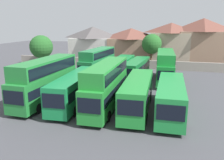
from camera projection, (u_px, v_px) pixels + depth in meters
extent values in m
plane|color=#424247|center=(133.00, 74.00, 43.23)|extent=(140.00, 140.00, 0.00)
cube|color=gray|center=(139.00, 64.00, 48.81)|extent=(56.00, 0.50, 1.80)
cube|color=#227B32|center=(46.00, 87.00, 27.75)|extent=(2.84, 11.28, 3.08)
cube|color=black|center=(13.00, 98.00, 22.41)|extent=(2.28, 0.13, 1.38)
cube|color=black|center=(46.00, 84.00, 27.66)|extent=(2.86, 10.38, 0.97)
cube|color=#227B32|center=(46.00, 66.00, 27.45)|extent=(2.78, 10.71, 1.69)
cube|color=black|center=(46.00, 66.00, 27.45)|extent=(2.86, 10.16, 1.18)
cylinder|color=black|center=(38.00, 108.00, 24.50)|extent=(0.32, 1.11, 1.10)
cylinder|color=black|center=(19.00, 106.00, 25.15)|extent=(0.32, 1.11, 1.10)
cylinder|color=black|center=(69.00, 91.00, 30.98)|extent=(0.32, 1.11, 1.10)
cylinder|color=black|center=(53.00, 89.00, 31.64)|extent=(0.32, 1.11, 1.10)
cube|color=#178140|center=(76.00, 88.00, 27.09)|extent=(3.19, 11.78, 3.09)
cube|color=black|center=(53.00, 101.00, 21.45)|extent=(2.18, 0.21, 1.39)
cube|color=black|center=(76.00, 85.00, 27.01)|extent=(3.17, 10.85, 0.97)
cylinder|color=black|center=(74.00, 111.00, 23.76)|extent=(0.37, 1.12, 1.10)
cylinder|color=black|center=(53.00, 109.00, 24.20)|extent=(0.37, 1.12, 1.10)
cylinder|color=black|center=(94.00, 91.00, 30.63)|extent=(0.37, 1.12, 1.10)
cylinder|color=black|center=(77.00, 90.00, 31.07)|extent=(0.37, 1.12, 1.10)
cube|color=#228730|center=(106.00, 92.00, 25.66)|extent=(2.66, 11.35, 3.08)
cube|color=black|center=(89.00, 106.00, 20.23)|extent=(2.13, 0.13, 1.38)
cube|color=black|center=(106.00, 89.00, 25.58)|extent=(2.68, 10.45, 0.97)
cube|color=#228730|center=(107.00, 71.00, 25.38)|extent=(2.60, 10.78, 1.57)
cube|color=black|center=(107.00, 71.00, 25.38)|extent=(2.68, 10.22, 1.10)
cylinder|color=black|center=(108.00, 116.00, 22.42)|extent=(0.32, 1.11, 1.10)
cylinder|color=black|center=(86.00, 114.00, 22.94)|extent=(0.32, 1.11, 1.10)
cylinder|color=black|center=(122.00, 95.00, 29.03)|extent=(0.32, 1.11, 1.10)
cylinder|color=black|center=(105.00, 94.00, 29.54)|extent=(0.32, 1.11, 1.10)
cube|color=#208932|center=(138.00, 93.00, 25.18)|extent=(3.07, 11.41, 3.10)
cube|color=black|center=(130.00, 108.00, 19.71)|extent=(2.24, 0.19, 1.40)
cube|color=black|center=(138.00, 90.00, 25.09)|extent=(3.07, 10.51, 0.98)
cylinder|color=black|center=(146.00, 118.00, 21.93)|extent=(0.35, 1.11, 1.10)
cylinder|color=black|center=(121.00, 116.00, 22.42)|extent=(0.35, 1.11, 1.10)
cylinder|color=black|center=(150.00, 96.00, 28.58)|extent=(0.35, 1.11, 1.10)
cylinder|color=black|center=(131.00, 95.00, 29.07)|extent=(0.35, 1.11, 1.10)
cube|color=#1E883B|center=(171.00, 97.00, 24.08)|extent=(2.83, 10.95, 2.96)
cube|color=black|center=(171.00, 113.00, 18.84)|extent=(2.29, 0.13, 1.33)
cube|color=black|center=(171.00, 94.00, 24.00)|extent=(2.85, 10.08, 0.93)
cylinder|color=black|center=(183.00, 123.00, 20.92)|extent=(0.32, 1.11, 1.10)
cylinder|color=black|center=(156.00, 120.00, 21.48)|extent=(0.32, 1.11, 1.10)
cylinder|color=black|center=(181.00, 100.00, 27.30)|extent=(0.32, 1.11, 1.10)
cylinder|color=black|center=(160.00, 98.00, 27.85)|extent=(0.32, 1.11, 1.10)
cube|color=#1F7A3E|center=(98.00, 67.00, 40.54)|extent=(3.34, 10.54, 3.07)
cube|color=black|center=(84.00, 70.00, 35.69)|extent=(2.23, 0.25, 1.38)
cube|color=black|center=(98.00, 65.00, 40.46)|extent=(3.31, 9.72, 0.97)
cube|color=#1F7A3E|center=(98.00, 53.00, 40.24)|extent=(3.25, 10.02, 1.48)
cube|color=black|center=(98.00, 53.00, 40.24)|extent=(3.30, 9.51, 1.03)
cylinder|color=black|center=(97.00, 79.00, 37.54)|extent=(0.39, 1.12, 1.10)
cylinder|color=black|center=(84.00, 78.00, 38.30)|extent=(0.39, 1.12, 1.10)
cylinder|color=black|center=(110.00, 71.00, 43.42)|extent=(0.39, 1.12, 1.10)
cylinder|color=black|center=(99.00, 70.00, 44.18)|extent=(0.39, 1.12, 1.10)
cube|color=#107C34|center=(121.00, 67.00, 39.90)|extent=(2.70, 11.01, 3.02)
cube|color=black|center=(112.00, 72.00, 34.66)|extent=(2.29, 0.10, 1.36)
cube|color=black|center=(121.00, 65.00, 39.81)|extent=(2.73, 10.13, 0.95)
cylinder|color=black|center=(123.00, 80.00, 36.71)|extent=(0.31, 1.10, 1.10)
cylinder|color=black|center=(109.00, 79.00, 37.34)|extent=(0.31, 1.10, 1.10)
cylinder|color=black|center=(132.00, 72.00, 43.08)|extent=(0.31, 1.10, 1.10)
cylinder|color=black|center=(119.00, 71.00, 43.71)|extent=(0.31, 1.10, 1.10)
cube|color=#187B36|center=(136.00, 69.00, 38.79)|extent=(3.22, 10.59, 2.91)
cube|color=black|center=(128.00, 73.00, 33.92)|extent=(2.12, 0.25, 1.31)
cube|color=black|center=(136.00, 67.00, 38.71)|extent=(3.20, 9.76, 0.92)
cylinder|color=black|center=(138.00, 81.00, 35.77)|extent=(0.39, 1.12, 1.10)
cylinder|color=black|center=(124.00, 80.00, 36.49)|extent=(0.39, 1.12, 1.10)
cylinder|color=black|center=(147.00, 73.00, 41.68)|extent=(0.39, 1.12, 1.10)
cylinder|color=black|center=(134.00, 72.00, 42.41)|extent=(0.39, 1.12, 1.10)
cube|color=#1B8331|center=(165.00, 71.00, 37.40)|extent=(3.18, 11.01, 3.00)
cube|color=black|center=(166.00, 76.00, 32.12)|extent=(2.22, 0.21, 1.35)
cube|color=black|center=(165.00, 68.00, 37.31)|extent=(3.16, 10.14, 0.95)
cube|color=#1B8331|center=(166.00, 56.00, 37.12)|extent=(3.09, 10.46, 1.54)
cube|color=black|center=(166.00, 56.00, 37.12)|extent=(3.15, 9.93, 1.08)
cylinder|color=black|center=(173.00, 84.00, 34.27)|extent=(0.37, 1.12, 1.10)
cylinder|color=black|center=(157.00, 83.00, 34.72)|extent=(0.37, 1.12, 1.10)
cylinder|color=black|center=(171.00, 74.00, 40.69)|extent=(0.37, 1.12, 1.10)
cylinder|color=black|center=(158.00, 74.00, 41.14)|extent=(0.37, 1.12, 1.10)
cube|color=silver|center=(93.00, 49.00, 59.01)|extent=(10.38, 7.12, 5.63)
pyramid|color=#514C4C|center=(93.00, 32.00, 58.02)|extent=(10.90, 7.47, 2.75)
cube|color=#9E7A60|center=(131.00, 50.00, 56.62)|extent=(9.86, 7.53, 5.68)
pyramid|color=brown|center=(131.00, 33.00, 55.67)|extent=(10.35, 7.91, 2.36)
cube|color=tan|center=(170.00, 48.00, 53.74)|extent=(8.49, 6.41, 7.11)
pyramid|color=brown|center=(171.00, 28.00, 52.64)|extent=(8.92, 6.73, 2.20)
cube|color=#9E7A60|center=(201.00, 49.00, 51.88)|extent=(9.45, 6.03, 7.46)
pyramid|color=brown|center=(204.00, 25.00, 50.67)|extent=(9.92, 6.33, 2.81)
cylinder|color=brown|center=(42.00, 61.00, 51.16)|extent=(0.37, 0.37, 2.52)
sphere|color=#235B23|center=(41.00, 47.00, 50.45)|extent=(4.94, 4.94, 4.94)
cylinder|color=brown|center=(151.00, 59.00, 50.37)|extent=(0.37, 0.37, 3.44)
sphere|color=#235B23|center=(152.00, 44.00, 49.62)|extent=(4.21, 4.21, 4.21)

